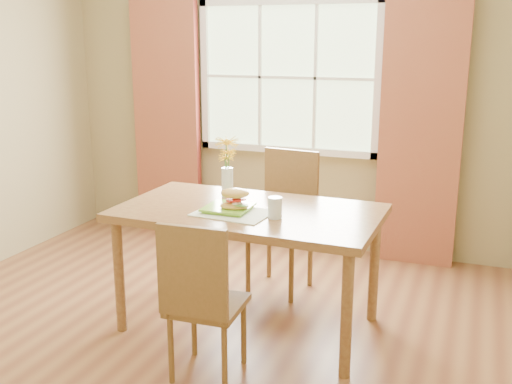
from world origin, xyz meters
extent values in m
cube|color=brown|center=(0.00, 0.00, -0.01)|extent=(4.20, 3.80, 0.02)
cube|color=#97895B|center=(0.00, 1.91, 1.35)|extent=(4.20, 0.02, 2.70)
cube|color=beige|center=(0.00, 1.88, 1.50)|extent=(1.50, 0.02, 1.20)
cube|color=white|center=(0.00, 1.85, 2.13)|extent=(1.62, 0.04, 0.06)
cube|color=white|center=(0.00, 1.85, 0.87)|extent=(1.62, 0.04, 0.06)
cube|color=white|center=(-0.78, 1.85, 1.50)|extent=(0.06, 0.04, 1.32)
cube|color=white|center=(0.78, 1.85, 1.50)|extent=(0.06, 0.04, 1.32)
cube|color=white|center=(0.00, 1.85, 1.50)|extent=(1.50, 0.03, 0.02)
cube|color=maroon|center=(-1.15, 1.78, 1.10)|extent=(0.65, 0.08, 2.20)
cube|color=maroon|center=(1.15, 1.78, 1.10)|extent=(0.65, 0.08, 2.20)
cube|color=olive|center=(0.29, 0.22, 0.77)|extent=(1.65, 0.95, 0.05)
cylinder|color=olive|center=(-0.45, -0.14, 0.37)|extent=(0.07, 0.07, 0.74)
cylinder|color=olive|center=(1.01, -0.17, 0.37)|extent=(0.07, 0.07, 0.74)
cylinder|color=olive|center=(-0.44, 0.61, 0.37)|extent=(0.07, 0.07, 0.74)
cylinder|color=olive|center=(1.03, 0.58, 0.37)|extent=(0.07, 0.07, 0.74)
cube|color=brown|center=(0.29, -0.40, 0.41)|extent=(0.40, 0.40, 0.04)
cube|color=brown|center=(0.30, -0.57, 0.68)|extent=(0.38, 0.05, 0.49)
cylinder|color=brown|center=(0.14, -0.56, 0.20)|extent=(0.03, 0.03, 0.39)
cylinder|color=brown|center=(0.45, -0.54, 0.20)|extent=(0.03, 0.03, 0.39)
cylinder|color=brown|center=(0.12, -0.25, 0.20)|extent=(0.03, 0.03, 0.39)
cylinder|color=brown|center=(0.43, -0.23, 0.20)|extent=(0.03, 0.03, 0.39)
cube|color=brown|center=(0.29, 0.84, 0.46)|extent=(0.48, 0.48, 0.04)
cube|color=brown|center=(0.31, 1.04, 0.76)|extent=(0.43, 0.09, 0.55)
cylinder|color=brown|center=(0.09, 0.69, 0.22)|extent=(0.04, 0.04, 0.44)
cylinder|color=brown|center=(0.44, 0.65, 0.22)|extent=(0.04, 0.04, 0.44)
cylinder|color=brown|center=(0.14, 1.04, 0.22)|extent=(0.04, 0.04, 0.44)
cylinder|color=brown|center=(0.48, 1.00, 0.22)|extent=(0.04, 0.04, 0.44)
cube|color=beige|center=(0.24, 0.09, 0.80)|extent=(0.48, 0.37, 0.01)
cube|color=#77BC2F|center=(0.19, 0.13, 0.81)|extent=(0.28, 0.28, 0.01)
ellipsoid|color=#F6CA53|center=(0.24, 0.11, 0.84)|extent=(0.20, 0.17, 0.05)
ellipsoid|color=#4C8C2D|center=(0.29, 0.09, 0.85)|extent=(0.10, 0.07, 0.01)
cylinder|color=red|center=(0.23, 0.11, 0.88)|extent=(0.09, 0.09, 0.01)
cylinder|color=red|center=(0.26, 0.12, 0.88)|extent=(0.09, 0.09, 0.01)
ellipsoid|color=#F6CA53|center=(0.24, 0.11, 0.92)|extent=(0.20, 0.17, 0.06)
cylinder|color=silver|center=(0.50, 0.10, 0.86)|extent=(0.09, 0.09, 0.13)
cylinder|color=silver|center=(0.50, 0.10, 0.85)|extent=(0.07, 0.07, 0.11)
cylinder|color=silver|center=(0.04, 0.46, 0.89)|extent=(0.08, 0.08, 0.20)
cylinder|color=silver|center=(0.04, 0.46, 0.84)|extent=(0.07, 0.07, 0.10)
cylinder|color=#3D7028|center=(0.04, 0.46, 0.98)|extent=(0.01, 0.01, 0.37)
cylinder|color=#3D7028|center=(0.05, 0.45, 0.95)|extent=(0.01, 0.01, 0.30)
cylinder|color=#3D7028|center=(0.03, 0.47, 0.93)|extent=(0.01, 0.01, 0.26)
camera|label=1|loc=(1.62, -3.13, 1.84)|focal=42.00mm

